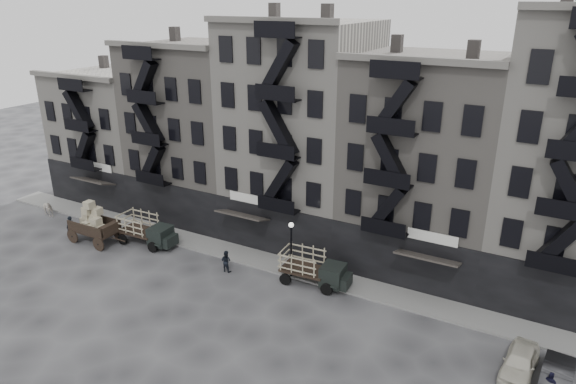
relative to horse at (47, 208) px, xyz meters
The scene contains 15 objects.
ground 21.69m from the horse, ahead, with size 140.00×140.00×0.00m, color #38383A.
sidewalk 21.74m from the horse, ahead, with size 55.00×2.50×0.15m, color slate.
building_west 9.94m from the horse, 78.92° to the left, with size 10.00×11.35×13.20m.
building_midwest 15.79m from the horse, 35.41° to the left, with size 10.00×11.35×16.20m.
building_center 24.42m from the horse, 20.91° to the left, with size 10.00×11.35×18.20m.
building_mideast 33.38m from the horse, 14.64° to the left, with size 10.00×11.35×16.20m.
lamp_post 24.73m from the horse, ahead, with size 0.36×0.36×4.28m.
horse is the anchor object (origin of this frame).
wagon 8.16m from the horse, 11.19° to the right, with size 4.11×2.22×3.48m.
stake_truck_west 11.96m from the horse, ahead, with size 4.98×2.19×2.47m.
stake_truck_east 26.38m from the horse, ahead, with size 4.97×2.29×2.44m.
car_east 39.88m from the horse, ahead, with size 1.56×3.88×1.32m, color beige.
car_far 41.66m from the horse, ahead, with size 1.44×4.13×1.36m, color black.
pedestrian_west 6.18m from the horse, 19.81° to the right, with size 0.71×0.46×1.94m, color black.
pedestrian_mid 20.06m from the horse, ahead, with size 0.79×0.61×1.62m, color black.
Camera 1 is at (18.15, -25.34, 18.63)m, focal length 32.00 mm.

